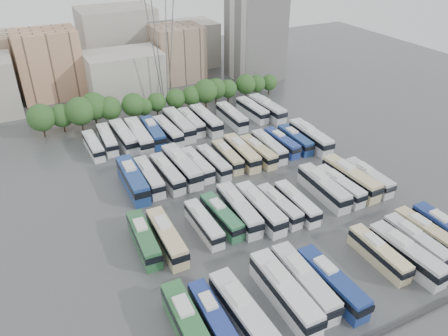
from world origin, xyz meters
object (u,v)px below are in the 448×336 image
bus_r1_s5 (239,209)px  bus_r3_s5 (168,131)px  bus_r3_s1 (107,139)px  bus_r1_s0 (144,239)px  bus_r0_s9 (379,253)px  bus_r0_s12 (426,232)px  bus_r1_s8 (297,203)px  bus_r1_s7 (279,205)px  bus_r2_s9 (258,151)px  bus_r0_s11 (416,241)px  bus_r0_s10 (406,254)px  bus_r3_s3 (139,136)px  bus_r3_s8 (206,120)px  bus_r0_s0 (188,326)px  bus_r1_s1 (167,237)px  bus_r0_s6 (332,282)px  bus_r3_s12 (252,110)px  bus_r0_s4 (284,292)px  bus_r2_s3 (167,173)px  bus_r1_s6 (260,208)px  bus_r1_s11 (339,185)px  bus_r2_s7 (227,156)px  bus_r1_s3 (204,223)px  bus_r2_s11 (282,142)px  bus_r3_s2 (124,136)px  bus_r1_s13 (369,177)px  bus_r2_s4 (182,166)px  bus_r2_s5 (197,164)px  bus_r2_s2 (149,177)px  bus_r2_s10 (269,146)px  bus_r0_s2 (244,314)px  apartment_tower (255,34)px  bus_r0_s13 (446,230)px  bus_r3_s0 (93,145)px  bus_r2_s6 (214,162)px  bus_r1_s10 (323,187)px  bus_r0_s1 (213,318)px  bus_r2_s13 (310,137)px  bus_r3_s6 (179,124)px  bus_r0_s5 (304,282)px  bus_r3_s10 (232,116)px

bus_r1_s5 → bus_r3_s5: (-0.12, 33.66, -0.07)m
bus_r3_s1 → bus_r1_s0: bearing=-92.9°
bus_r0_s9 → bus_r0_s12: bearing=2.7°
bus_r1_s5 → bus_r1_s8: 10.17m
bus_r1_s7 → bus_r2_s9: (6.47, 18.13, 0.09)m
bus_r0_s11 → bus_r1_s5: 27.40m
bus_r0_s10 → bus_r2_s9: size_ratio=1.11×
bus_r3_s3 → bus_r3_s8: bus_r3_s3 is taller
bus_r0_s0 → bus_r1_s1: (3.35, 16.71, -0.06)m
bus_r0_s6 → bus_r3_s12: size_ratio=1.04×
bus_r0_s4 → bus_r2_s3: 35.36m
bus_r1_s6 → bus_r1_s11: bus_r1_s6 is taller
bus_r1_s0 → bus_r2_s7: bearing=39.9°
bus_r1_s3 → bus_r2_s11: size_ratio=0.99×
bus_r3_s2 → bus_r3_s1: bearing=167.6°
bus_r1_s3 → bus_r1_s13: bus_r1_s13 is taller
bus_r2_s4 → bus_r1_s0: bearing=-128.9°
bus_r0_s6 → bus_r1_s3: (-9.87, 19.42, -0.25)m
bus_r0_s4 → bus_r3_s2: (-6.35, 54.04, -0.12)m
bus_r2_s5 → bus_r3_s2: 20.53m
bus_r1_s3 → bus_r1_s11: bus_r1_s11 is taller
bus_r2_s2 → bus_r2_s3: 3.50m
bus_r0_s12 → bus_r1_s3: (-29.68, 17.34, -0.04)m
bus_r2_s10 → bus_r0_s2: bearing=-123.4°
bus_r2_s3 → bus_r2_s4: 3.40m
apartment_tower → bus_r0_s13: apartment_tower is taller
bus_r1_s3 → bus_r2_s7: 22.45m
bus_r2_s4 → bus_r3_s0: bus_r2_s4 is taller
bus_r0_s11 → bus_r3_s2: size_ratio=0.88×
bus_r0_s9 → bus_r1_s8: size_ratio=0.99×
bus_r1_s0 → bus_r0_s4: bearing=-53.0°
bus_r0_s11 → bus_r3_s12: 54.94m
bus_r1_s8 → bus_r3_s0: size_ratio=1.02×
bus_r2_s6 → apartment_tower: bearing=50.4°
bus_r0_s4 → bus_r1_s0: 22.72m
bus_r0_s6 → bus_r1_s10: bearing=53.5°
bus_r1_s7 → bus_r3_s5: 36.07m
bus_r0_s1 → bus_r2_s6: size_ratio=0.99×
bus_r0_s10 → bus_r0_s11: bus_r0_s10 is taller
bus_r1_s10 → bus_r2_s13: 20.21m
bus_r1_s3 → bus_r3_s6: (9.84, 36.01, 0.45)m
bus_r1_s13 → bus_r3_s1: 54.62m
bus_r1_s1 → bus_r2_s9: (26.32, 17.77, -0.14)m
bus_r0_s1 → bus_r0_s10: bearing=-3.2°
bus_r0_s5 → bus_r2_s10: (16.44, 35.62, -0.21)m
bus_r3_s10 → bus_r0_s4: bearing=-109.7°
bus_r0_s9 → bus_r2_s5: bus_r0_s9 is taller
bus_r3_s5 → bus_r1_s10: bearing=-67.0°
bus_r1_s13 → bus_r3_s0: 56.10m
bus_r0_s13 → bus_r3_s6: 58.99m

